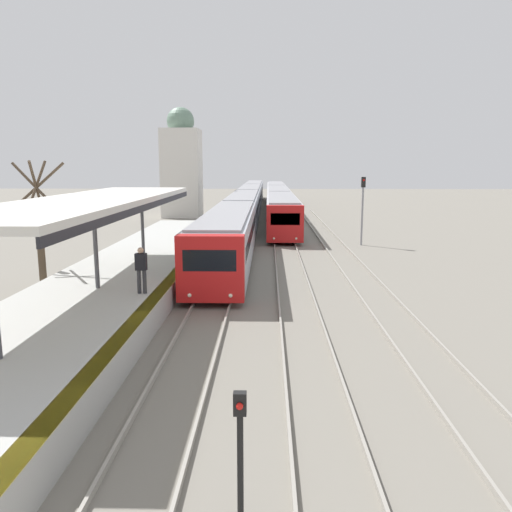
# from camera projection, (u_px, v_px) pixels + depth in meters

# --- Properties ---
(platform_canopy) EXTENTS (4.00, 17.34, 3.36)m
(platform_canopy) POSITION_uv_depth(u_px,v_px,m) (94.00, 201.00, 18.02)
(platform_canopy) COLOR beige
(platform_canopy) RESTS_ON station_platform
(person_on_platform) EXTENTS (0.40, 0.22, 1.66)m
(person_on_platform) POSITION_uv_depth(u_px,v_px,m) (141.00, 267.00, 17.66)
(person_on_platform) COLOR #2D2D33
(person_on_platform) RESTS_ON station_platform
(train_near) EXTENTS (2.63, 69.70, 2.97)m
(train_near) POSITION_uv_depth(u_px,v_px,m) (247.00, 202.00, 53.14)
(train_near) COLOR red
(train_near) RESTS_ON ground_plane
(train_far) EXTENTS (2.56, 50.47, 2.92)m
(train_far) POSITION_uv_depth(u_px,v_px,m) (278.00, 199.00, 58.64)
(train_far) COLOR red
(train_far) RESTS_ON ground_plane
(signal_post_near) EXTENTS (0.20, 0.21, 2.11)m
(signal_post_near) POSITION_uv_depth(u_px,v_px,m) (240.00, 443.00, 7.59)
(signal_post_near) COLOR black
(signal_post_near) RESTS_ON ground_plane
(signal_mast_far) EXTENTS (0.28, 0.29, 4.70)m
(signal_mast_far) POSITION_uv_depth(u_px,v_px,m) (363.00, 202.00, 34.27)
(signal_mast_far) COLOR gray
(signal_mast_far) RESTS_ON ground_plane
(distant_domed_building) EXTENTS (4.00, 4.00, 11.55)m
(distant_domed_building) POSITION_uv_depth(u_px,v_px,m) (182.00, 166.00, 53.46)
(distant_domed_building) COLOR silver
(distant_domed_building) RESTS_ON ground_plane
(bare_tree_background) EXTENTS (2.60, 1.63, 5.68)m
(bare_tree_background) POSITION_uv_depth(u_px,v_px,m) (40.00, 230.00, 22.02)
(bare_tree_background) COLOR #4C3D2D
(bare_tree_background) RESTS_ON ground_plane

